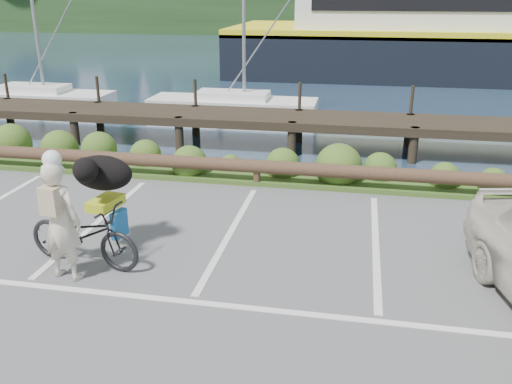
% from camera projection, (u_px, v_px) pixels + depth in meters
% --- Properties ---
extents(ground, '(72.00, 72.00, 0.00)m').
position_uv_depth(ground, '(200.00, 288.00, 8.04)').
color(ground, '#505052').
extents(harbor_backdrop, '(170.00, 160.00, 30.00)m').
position_uv_depth(harbor_backdrop, '(352.00, 20.00, 80.23)').
color(harbor_backdrop, '#1B2D42').
rests_on(harbor_backdrop, ground).
extents(vegetation_strip, '(34.00, 1.60, 0.10)m').
position_uv_depth(vegetation_strip, '(262.00, 174.00, 12.90)').
color(vegetation_strip, '#3D5B21').
rests_on(vegetation_strip, ground).
extents(log_rail, '(32.00, 0.30, 0.60)m').
position_uv_depth(log_rail, '(257.00, 185.00, 12.28)').
color(log_rail, '#443021').
rests_on(log_rail, ground).
extents(bicycle, '(2.09, 1.03, 1.05)m').
position_uv_depth(bicycle, '(83.00, 234.00, 8.58)').
color(bicycle, black).
rests_on(bicycle, ground).
extents(cyclist, '(0.75, 0.56, 1.88)m').
position_uv_depth(cyclist, '(60.00, 221.00, 8.02)').
color(cyclist, beige).
rests_on(cyclist, ground).
extents(dog, '(0.67, 1.09, 0.59)m').
position_uv_depth(dog, '(102.00, 173.00, 8.85)').
color(dog, black).
rests_on(dog, bicycle).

